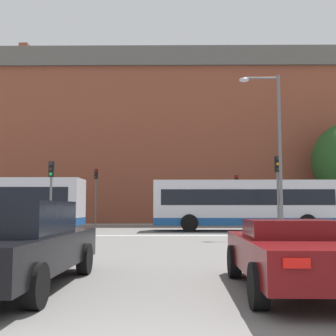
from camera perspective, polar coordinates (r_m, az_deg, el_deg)
The scene contains 12 objects.
stop_line_strip at distance 20.91m, azimuth -0.31°, elevation -9.14°, with size 8.87×0.30×0.01m, color silver.
far_pavement at distance 34.39m, azimuth 0.02°, elevation -7.65°, with size 69.86×2.50×0.01m, color gray.
brick_civic_building at distance 45.02m, azimuth 2.92°, elevation 3.20°, with size 44.70×15.20×18.29m.
car_saloon_left at distance 7.89m, azimuth -20.14°, elevation -9.61°, with size 2.08×4.93×1.50m.
car_roadster_right at distance 7.49m, azimuth 16.85°, elevation -10.96°, with size 2.01×4.28×1.18m.
bus_crossing_lead at distance 25.66m, azimuth 10.31°, elevation -4.82°, with size 10.82×2.69×2.96m.
traffic_light_near_left at distance 22.44m, azimuth -15.57°, elevation -2.20°, with size 0.26×0.31×3.75m.
traffic_light_far_right at distance 34.24m, azimuth 9.30°, elevation -3.13°, with size 0.26×0.31×3.95m.
traffic_light_near_right at distance 22.16m, azimuth 14.66°, elevation -1.80°, with size 0.26×0.31×3.99m.
traffic_light_far_left at distance 34.31m, azimuth -9.74°, elevation -2.59°, with size 0.26×0.31×4.47m.
street_lamp_junction at distance 22.12m, azimuth 14.10°, elevation 4.01°, with size 2.09×0.36×8.19m.
pedestrian_waiting at distance 35.60m, azimuth -16.91°, elevation -5.58°, with size 0.44×0.30×1.85m.
Camera 1 is at (0.31, -3.35, 1.39)m, focal length 45.00 mm.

